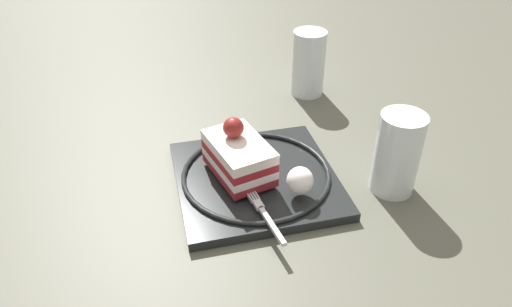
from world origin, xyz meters
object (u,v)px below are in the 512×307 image
at_px(fork, 263,212).
at_px(drink_glass_far, 396,158).
at_px(cake_slice, 239,156).
at_px(drink_glass_near, 308,65).
at_px(dessert_plate, 256,178).
at_px(whipped_cream_dollop, 300,181).

relative_size(fork, drink_glass_far, 0.98).
xyz_separation_m(cake_slice, drink_glass_far, (-0.09, -0.19, 0.00)).
bearing_deg(drink_glass_near, fork, 143.93).
distance_m(dessert_plate, fork, 0.08).
relative_size(drink_glass_near, drink_glass_far, 1.02).
height_order(dessert_plate, whipped_cream_dollop, whipped_cream_dollop).
xyz_separation_m(whipped_cream_dollop, fork, (-0.02, 0.06, -0.02)).
bearing_deg(cake_slice, dessert_plate, -111.05).
distance_m(drink_glass_near, drink_glass_far, 0.29).
bearing_deg(cake_slice, drink_glass_near, -45.99).
relative_size(dessert_plate, drink_glass_near, 2.09).
distance_m(cake_slice, fork, 0.09).
xyz_separation_m(dessert_plate, drink_glass_near, (0.21, -0.19, 0.04)).
distance_m(dessert_plate, whipped_cream_dollop, 0.08).
distance_m(dessert_plate, cake_slice, 0.04).
height_order(whipped_cream_dollop, drink_glass_near, drink_glass_near).
bearing_deg(fork, drink_glass_far, -89.46).
distance_m(whipped_cream_dollop, drink_glass_near, 0.31).
relative_size(cake_slice, drink_glass_near, 0.93).
distance_m(fork, drink_glass_far, 0.19).
bearing_deg(dessert_plate, drink_glass_near, -41.75).
bearing_deg(drink_glass_near, whipped_cream_dollop, 150.55).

